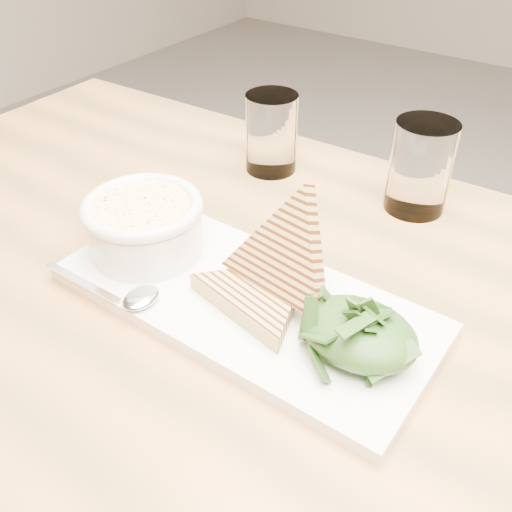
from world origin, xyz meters
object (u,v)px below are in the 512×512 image
Objects in this scene: table_top at (205,304)px; glass_far at (420,167)px; soup_bowl at (146,231)px; glass_near at (271,133)px; platter at (244,300)px.

glass_far is at bearing 67.92° from table_top.
table_top is 9.28× the size of soup_bowl.
soup_bowl is 1.06× the size of glass_far.
glass_near reaches higher than soup_bowl.
glass_far is at bearing 54.65° from soup_bowl.
table_top is 0.06m from platter.
platter is 3.56× the size of glass_near.
platter is 0.28m from glass_far.
platter is 0.13m from soup_bowl.
glass_near is at bearing 92.24° from soup_bowl.
platter is at bearing 5.77° from table_top.
soup_bowl reaches higher than table_top.
glass_far reaches higher than glass_near.
platter reaches higher than table_top.
glass_far reaches higher than table_top.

